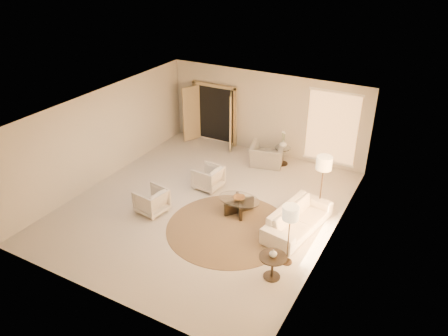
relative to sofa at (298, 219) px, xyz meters
The scene contains 18 objects.
room 2.88m from the sofa, behind, with size 7.04×8.04×2.83m.
windows_right 1.29m from the sofa, ahead, with size 0.10×6.40×2.40m, color #FFB766, non-canonical shape.
window_back_corner 3.94m from the sofa, 95.52° to the left, with size 1.70×0.10×2.40m, color #FFB766, non-canonical shape.
curtains_right 1.48m from the sofa, 48.74° to the left, with size 0.06×5.20×2.60m, color #CCB293, non-canonical shape.
french_doors 5.90m from the sofa, 141.32° to the left, with size 1.95×0.66×2.16m.
area_rug 1.77m from the sofa, 152.76° to the right, with size 3.24×3.24×0.01m, color #422E1D.
sofa is the anchor object (origin of this frame).
armchair_left 3.16m from the sofa, 166.56° to the left, with size 0.74×0.69×0.76m, color beige.
armchair_right 3.92m from the sofa, 163.58° to the right, with size 0.74×0.69×0.76m, color beige.
accent_chair 3.64m from the sofa, 126.27° to the left, with size 1.06×0.69×0.93m, color gray.
coffee_table 1.67m from the sofa, behind, with size 1.19×1.19×0.43m.
end_table 1.95m from the sofa, 86.23° to the right, with size 0.60×0.60×0.57m.
side_table 3.67m from the sofa, 118.14° to the left, with size 0.51×0.51×0.60m.
floor_lamp_near 1.53m from the sofa, 77.04° to the left, with size 0.41×0.41×1.70m.
floor_lamp_far 1.66m from the sofa, 79.99° to the right, with size 0.37×0.37×1.52m.
bowl 1.67m from the sofa, behind, with size 0.31×0.31×0.08m, color brown.
end_vase 1.98m from the sofa, 86.23° to the right, with size 0.17×0.17×0.18m, color silver.
side_vase 3.69m from the sofa, 118.14° to the left, with size 0.25×0.25×0.26m, color silver.
Camera 1 is at (5.42, -8.76, 6.62)m, focal length 35.00 mm.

